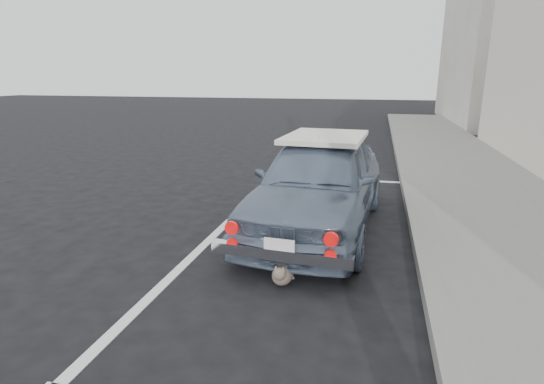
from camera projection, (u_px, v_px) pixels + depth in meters
The scene contains 6 objects.
ground at pixel (197, 366), 3.32m from camera, with size 80.00×80.00×0.00m, color black.
building_far at pixel (497, 35), 19.52m from camera, with size 3.50×10.00×8.00m, color #BCB5AA.
pline_front at pixel (338, 179), 9.29m from camera, with size 3.00×0.12×0.01m, color silver.
pline_side at pixel (222, 227), 6.33m from camera, with size 0.12×7.00×0.01m, color silver.
retro_coupe at pixel (319, 182), 6.19m from camera, with size 1.89×4.14×1.37m.
cat at pixel (282, 273), 4.59m from camera, with size 0.24×0.53×0.28m.
Camera 1 is at (1.25, -2.62, 2.19)m, focal length 28.00 mm.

